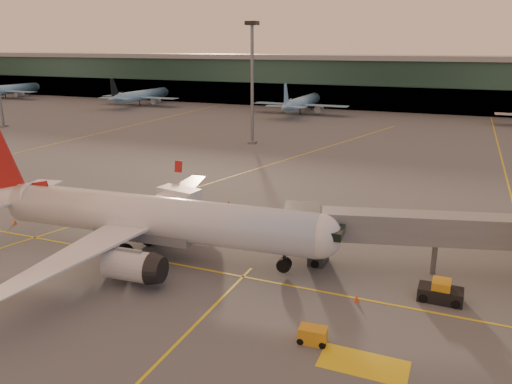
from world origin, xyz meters
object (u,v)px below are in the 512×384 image
at_px(pushback_tug, 440,293).
at_px(gpu_cart, 313,335).
at_px(main_airplane, 144,218).
at_px(catering_truck, 180,202).

bearing_deg(pushback_tug, gpu_cart, -128.21).
height_order(gpu_cart, pushback_tug, pushback_tug).
height_order(main_airplane, pushback_tug, main_airplane).
bearing_deg(pushback_tug, catering_truck, 164.25).
distance_m(catering_truck, pushback_tug, 32.16).
xyz_separation_m(catering_truck, pushback_tug, (30.81, -9.11, -1.58)).
height_order(catering_truck, pushback_tug, catering_truck).
relative_size(main_airplane, catering_truck, 7.32).
distance_m(main_airplane, pushback_tug, 28.83).
height_order(main_airplane, catering_truck, main_airplane).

